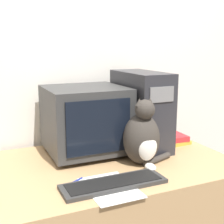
{
  "coord_description": "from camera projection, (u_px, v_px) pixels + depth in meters",
  "views": [
    {
      "loc": [
        -0.6,
        -1.04,
        1.32
      ],
      "look_at": [
        0.08,
        0.48,
        0.97
      ],
      "focal_mm": 50.0,
      "sensor_mm": 36.0,
      "label": 1
    }
  ],
  "objects": [
    {
      "name": "crt_monitor",
      "position": [
        85.0,
        119.0,
        1.79
      ],
      "size": [
        0.44,
        0.43,
        0.39
      ],
      "color": "#333333",
      "rests_on": "desk"
    },
    {
      "name": "book_stack",
      "position": [
        172.0,
        138.0,
        2.02
      ],
      "size": [
        0.17,
        0.2,
        0.06
      ],
      "color": "gold",
      "rests_on": "desk"
    },
    {
      "name": "paper_sheet",
      "position": [
        110.0,
        188.0,
        1.38
      ],
      "size": [
        0.21,
        0.3,
        0.0
      ],
      "color": "white",
      "rests_on": "desk"
    },
    {
      "name": "wall_back",
      "position": [
        73.0,
        57.0,
        2.0
      ],
      "size": [
        7.0,
        0.05,
        2.5
      ],
      "color": "silver",
      "rests_on": "ground_plane"
    },
    {
      "name": "pen",
      "position": [
        72.0,
        183.0,
        1.42
      ],
      "size": [
        0.13,
        0.08,
        0.01
      ],
      "color": "navy",
      "rests_on": "desk"
    },
    {
      "name": "cat",
      "position": [
        142.0,
        137.0,
        1.63
      ],
      "size": [
        0.29,
        0.25,
        0.36
      ],
      "rotation": [
        0.0,
        0.0,
        -0.06
      ],
      "color": "#38332D",
      "rests_on": "desk"
    },
    {
      "name": "desk",
      "position": [
        103.0,
        222.0,
        1.75
      ],
      "size": [
        1.39,
        0.86,
        0.71
      ],
      "color": "tan",
      "rests_on": "ground_plane"
    },
    {
      "name": "keyboard",
      "position": [
        114.0,
        184.0,
        1.4
      ],
      "size": [
        0.48,
        0.15,
        0.02
      ],
      "color": "#2D2D2D",
      "rests_on": "desk"
    },
    {
      "name": "computer_tower",
      "position": [
        141.0,
        110.0,
        1.9
      ],
      "size": [
        0.21,
        0.45,
        0.47
      ],
      "color": "#28282D",
      "rests_on": "desk"
    }
  ]
}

